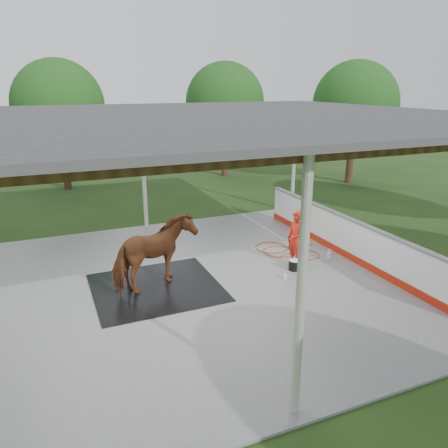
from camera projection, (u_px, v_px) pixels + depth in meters
name	position (u px, v px, depth m)	size (l,w,h in m)	color
ground	(192.00, 286.00, 10.70)	(100.00, 100.00, 0.00)	#1E3814
concrete_slab	(192.00, 285.00, 10.69)	(12.00, 10.00, 0.05)	slate
pavilion_structure	(188.00, 120.00, 9.48)	(12.60, 10.60, 4.05)	beige
dasher_board	(347.00, 238.00, 12.23)	(0.16, 8.00, 1.15)	#AE230E
tree_belt	(188.00, 125.00, 10.43)	(28.00, 28.00, 5.80)	#382314
rubber_mat	(156.00, 287.00, 10.47)	(2.95, 2.76, 0.02)	black
horse	(155.00, 254.00, 10.21)	(0.92, 2.03, 1.71)	brown
handler	(296.00, 239.00, 11.49)	(0.56, 0.37, 1.53)	red
wash_bucket	(294.00, 265.00, 11.44)	(0.30, 0.30, 0.28)	black
soap_bottle_a	(329.00, 254.00, 12.08)	(0.12, 0.12, 0.32)	silver
soap_bottle_b	(285.00, 276.00, 10.92)	(0.08, 0.08, 0.17)	#338CD8
hose_coil	(282.00, 250.00, 12.77)	(1.73, 1.75, 0.02)	#9E3B0B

